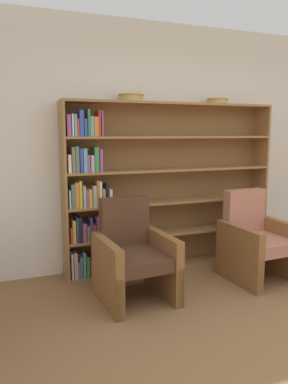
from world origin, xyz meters
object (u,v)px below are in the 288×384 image
armchair_cushioned (257,241)px  armchair_leather (133,257)px  bookshelf (152,189)px  bowl_brass (131,97)px  bowl_olive (218,101)px

armchair_cushioned → armchair_leather: bearing=-3.3°
bookshelf → armchair_leather: bookshelf is taller
bookshelf → bowl_brass: size_ratio=8.97×
bowl_olive → armchair_cushioned: bowl_olive is taller
bowl_brass → armchair_leather: size_ratio=0.30×
bowl_brass → bookshelf: bearing=4.4°
bowl_olive → armchair_cushioned: 1.66m
bookshelf → armchair_leather: (-0.47, -0.69, -0.52)m
bookshelf → armchair_cushioned: size_ratio=2.65×
armchair_cushioned → bookshelf: bearing=-40.1°
bookshelf → armchair_leather: 0.98m
bowl_brass → bowl_olive: size_ratio=1.11×
bookshelf → armchair_cushioned: bearing=-36.8°
bowl_olive → armchair_cushioned: size_ratio=0.27×
bowl_olive → armchair_leather: 2.09m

